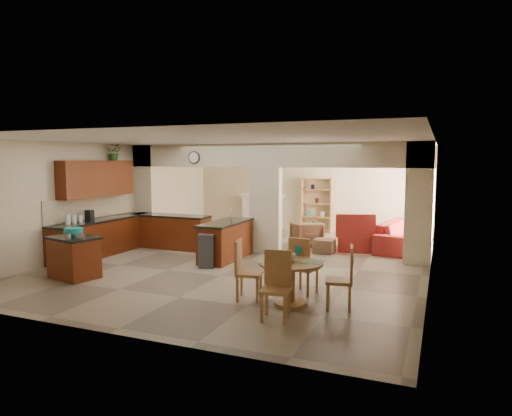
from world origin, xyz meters
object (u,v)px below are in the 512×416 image
at_px(kitchen_island, 74,257).
at_px(sofa, 405,235).
at_px(dining_table, 291,276).
at_px(armchair, 307,234).

height_order(kitchen_island, sofa, kitchen_island).
relative_size(dining_table, sofa, 0.41).
bearing_deg(kitchen_island, armchair, 69.74).
relative_size(sofa, armchair, 3.39).
bearing_deg(sofa, kitchen_island, 142.74).
bearing_deg(armchair, sofa, 152.80).
relative_size(kitchen_island, sofa, 0.43).
height_order(sofa, armchair, sofa).
distance_m(sofa, armchair, 2.61).
distance_m(dining_table, sofa, 5.82).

